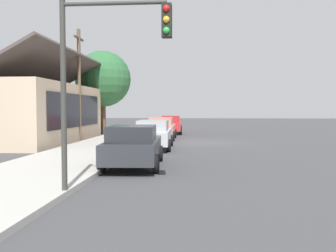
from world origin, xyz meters
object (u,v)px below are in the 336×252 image
car_charcoal (133,146)px  shade_tree (103,79)px  car_coral (162,128)px  car_silver (154,134)px  traffic_light_main (105,57)px  utility_pole_wooden (79,83)px  fire_hydrant_red (136,136)px  car_cherry (171,124)px

car_charcoal → shade_tree: (17.71, 5.79, 3.95)m
car_coral → car_silver: bearing=-179.3°
traffic_light_main → utility_pole_wooden: 16.25m
car_silver → traffic_light_main: bearing=178.9°
car_coral → fire_hydrant_red: car_coral is taller
car_coral → car_cherry: (6.06, -0.21, 0.00)m
car_silver → utility_pole_wooden: 7.56m
car_charcoal → fire_hydrant_red: bearing=6.0°
car_charcoal → traffic_light_main: (-4.78, -0.14, 2.67)m
car_coral → car_cherry: bearing=-2.9°
car_charcoal → utility_pole_wooden: utility_pole_wooden is taller
traffic_light_main → fire_hydrant_red: (14.21, 1.66, -2.99)m
traffic_light_main → utility_pole_wooden: size_ratio=0.69×
car_cherry → utility_pole_wooden: size_ratio=0.64×
car_coral → car_charcoal: bearing=179.9°
car_charcoal → car_cherry: same height
car_silver → fire_hydrant_red: car_silver is taller
car_silver → traffic_light_main: traffic_light_main is taller
car_charcoal → car_silver: same height
car_coral → shade_tree: (5.12, 5.62, 3.95)m
shade_tree → car_coral: bearing=-132.3°
car_charcoal → utility_pole_wooden: bearing=24.7°
utility_pole_wooden → traffic_light_main: bearing=-159.6°
car_charcoal → shade_tree: 19.05m
traffic_light_main → utility_pole_wooden: (15.23, 5.66, 0.44)m
car_silver → shade_tree: bearing=25.2°
traffic_light_main → fire_hydrant_red: traffic_light_main is taller
fire_hydrant_red → car_cherry: bearing=-9.6°
car_charcoal → traffic_light_main: traffic_light_main is taller
car_charcoal → car_coral: 12.59m
utility_pole_wooden → car_silver: bearing=-126.7°
utility_pole_wooden → fire_hydrant_red: (-1.02, -4.00, -3.43)m
car_cherry → car_silver: bearing=177.2°
car_coral → utility_pole_wooden: size_ratio=0.60×
fire_hydrant_red → car_coral: bearing=-23.0°
car_coral → car_cherry: same height
car_cherry → shade_tree: size_ratio=0.66×
car_charcoal → traffic_light_main: bearing=178.6°
car_charcoal → utility_pole_wooden: 12.22m
car_silver → car_coral: 6.26m
car_silver → fire_hydrant_red: bearing=24.4°
car_coral → car_cherry: 6.06m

